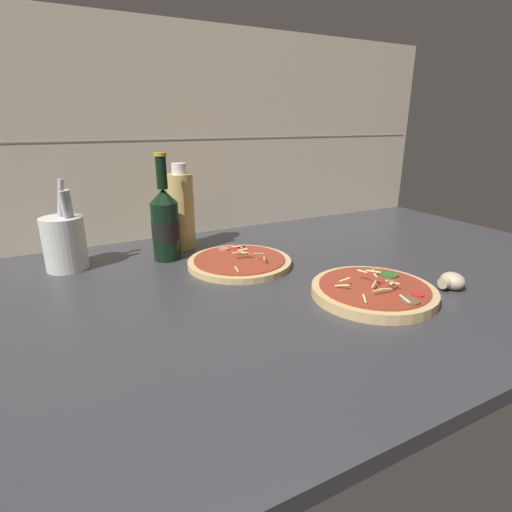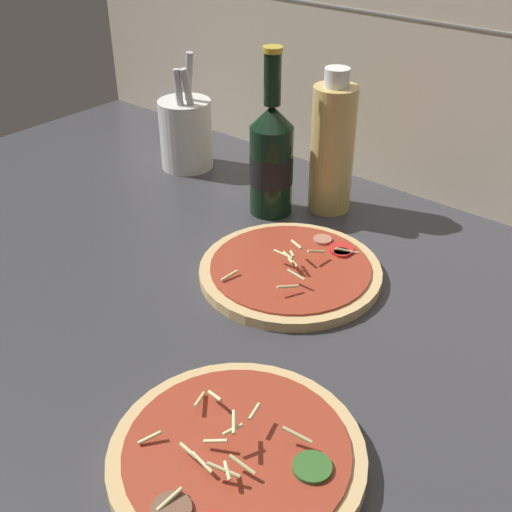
% 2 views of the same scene
% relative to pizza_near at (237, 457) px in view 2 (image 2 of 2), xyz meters
% --- Properties ---
extents(counter_slab, '(1.60, 0.90, 0.03)m').
position_rel_pizza_near_xyz_m(counter_slab, '(-0.10, 0.15, -0.02)').
color(counter_slab, '#38383D').
rests_on(counter_slab, ground).
extents(tile_backsplash, '(1.60, 0.01, 0.60)m').
position_rel_pizza_near_xyz_m(tile_backsplash, '(-0.10, 0.61, 0.26)').
color(tile_backsplash, beige).
rests_on(tile_backsplash, ground).
extents(pizza_near, '(0.24, 0.24, 0.05)m').
position_rel_pizza_near_xyz_m(pizza_near, '(0.00, 0.00, 0.00)').
color(pizza_near, tan).
rests_on(pizza_near, counter_slab).
extents(pizza_far, '(0.24, 0.24, 0.05)m').
position_rel_pizza_near_xyz_m(pizza_far, '(-0.15, 0.28, -0.00)').
color(pizza_far, tan).
rests_on(pizza_far, counter_slab).
extents(beer_bottle, '(0.07, 0.07, 0.26)m').
position_rel_pizza_near_xyz_m(beer_bottle, '(-0.29, 0.41, 0.08)').
color(beer_bottle, black).
rests_on(beer_bottle, counter_slab).
extents(oil_bottle, '(0.07, 0.07, 0.22)m').
position_rel_pizza_near_xyz_m(oil_bottle, '(-0.23, 0.48, 0.09)').
color(oil_bottle, '#D6B766').
rests_on(oil_bottle, counter_slab).
extents(utensil_crock, '(0.09, 0.09, 0.20)m').
position_rel_pizza_near_xyz_m(utensil_crock, '(-0.51, 0.45, 0.05)').
color(utensil_crock, silver).
rests_on(utensil_crock, counter_slab).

